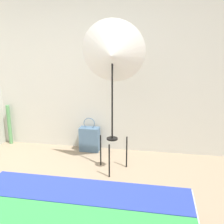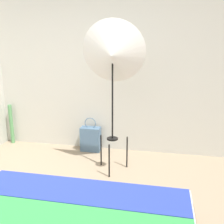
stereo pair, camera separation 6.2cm
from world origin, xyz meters
name	(u,v)px [view 1 (the left image)]	position (x,y,z in m)	size (l,w,h in m)	color
wall_back	(99,71)	(0.00, 2.13, 1.30)	(8.00, 0.05, 2.60)	beige
photo_umbrella	(112,55)	(0.35, 1.37, 1.59)	(0.84, 0.43, 2.03)	black
tote_bag	(90,139)	(-0.14, 1.96, 0.21)	(0.32, 0.17, 0.57)	slate
paper_roll	(9,125)	(-1.61, 2.03, 0.35)	(0.06, 0.06, 0.69)	#56995B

